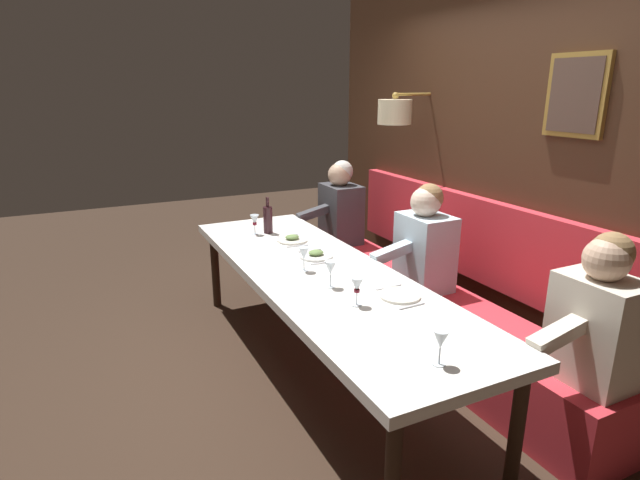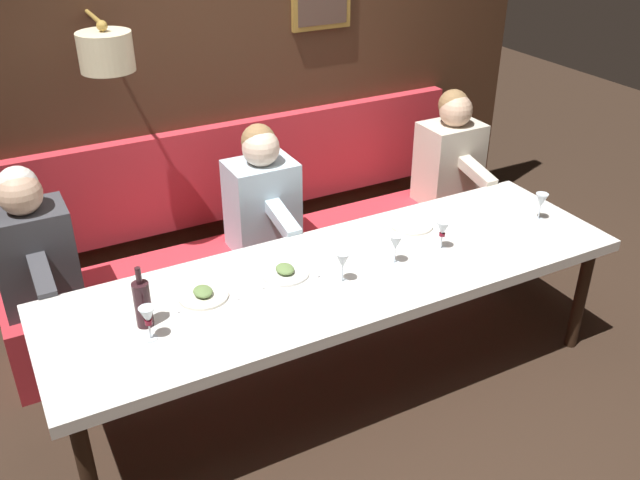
{
  "view_description": "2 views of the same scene",
  "coord_description": "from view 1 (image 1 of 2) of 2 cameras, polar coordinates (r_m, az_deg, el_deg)",
  "views": [
    {
      "loc": [
        -1.38,
        -2.81,
        1.9
      ],
      "look_at": [
        0.05,
        0.1,
        0.92
      ],
      "focal_mm": 28.47,
      "sensor_mm": 36.0,
      "label": 1
    },
    {
      "loc": [
        -2.57,
        1.49,
        2.59
      ],
      "look_at": [
        0.05,
        0.1,
        0.92
      ],
      "focal_mm": 38.68,
      "sensor_mm": 36.0,
      "label": 2
    }
  ],
  "objects": [
    {
      "name": "back_wall_panel",
      "position": [
        4.03,
        19.17,
        8.26
      ],
      "size": [
        0.59,
        4.4,
        2.9
      ],
      "color": "#422819",
      "rests_on": "ground_plane"
    },
    {
      "name": "wine_glass_2",
      "position": [
        4.17,
        -7.36,
        2.18
      ],
      "size": [
        0.07,
        0.07,
        0.16
      ],
      "color": "silver",
      "rests_on": "dining_table"
    },
    {
      "name": "place_setting_0",
      "position": [
        3.6,
        -0.46,
        -1.7
      ],
      "size": [
        0.24,
        0.31,
        0.05
      ],
      "color": "silver",
      "rests_on": "dining_table"
    },
    {
      "name": "diner_near",
      "position": [
        3.8,
        11.67,
        -0.11
      ],
      "size": [
        0.6,
        0.4,
        0.79
      ],
      "color": "silver",
      "rests_on": "banquette_bench"
    },
    {
      "name": "place_setting_1",
      "position": [
        2.98,
        8.94,
        -6.19
      ],
      "size": [
        0.24,
        0.31,
        0.01
      ],
      "color": "silver",
      "rests_on": "dining_table"
    },
    {
      "name": "diner_nearest",
      "position": [
        2.9,
        28.83,
        -7.39
      ],
      "size": [
        0.6,
        0.4,
        0.79
      ],
      "color": "beige",
      "rests_on": "banquette_bench"
    },
    {
      "name": "ground_plane",
      "position": [
        3.66,
        -0.01,
        -14.44
      ],
      "size": [
        12.0,
        12.0,
        0.0
      ],
      "primitive_type": "plane",
      "color": "#332319"
    },
    {
      "name": "place_setting_2",
      "position": [
        3.98,
        -3.14,
        0.08
      ],
      "size": [
        0.24,
        0.32,
        0.05
      ],
      "color": "silver",
      "rests_on": "dining_table"
    },
    {
      "name": "wine_glass_1",
      "position": [
        2.28,
        13.4,
        -10.92
      ],
      "size": [
        0.07,
        0.07,
        0.16
      ],
      "color": "silver",
      "rests_on": "dining_table"
    },
    {
      "name": "wine_bottle",
      "position": [
        4.19,
        -5.88,
        2.33
      ],
      "size": [
        0.08,
        0.08,
        0.3
      ],
      "color": "#33191E",
      "rests_on": "dining_table"
    },
    {
      "name": "wine_glass_3",
      "position": [
        2.8,
        4.18,
        -5.16
      ],
      "size": [
        0.07,
        0.07,
        0.16
      ],
      "color": "silver",
      "rests_on": "dining_table"
    },
    {
      "name": "wine_glass_4",
      "position": [
        3.31,
        -1.83,
        -1.58
      ],
      "size": [
        0.07,
        0.07,
        0.16
      ],
      "color": "silver",
      "rests_on": "dining_table"
    },
    {
      "name": "banquette_bench",
      "position": [
        3.98,
        11.7,
        -8.43
      ],
      "size": [
        0.52,
        3.2,
        0.45
      ],
      "primitive_type": "cube",
      "color": "red",
      "rests_on": "ground_plane"
    },
    {
      "name": "dining_table",
      "position": [
        3.36,
        -0.01,
        -4.45
      ],
      "size": [
        0.9,
        3.0,
        0.74
      ],
      "color": "silver",
      "rests_on": "ground_plane"
    },
    {
      "name": "wine_glass_0",
      "position": [
        3.04,
        1.18,
        -3.25
      ],
      "size": [
        0.07,
        0.07,
        0.16
      ],
      "color": "silver",
      "rests_on": "dining_table"
    },
    {
      "name": "diner_middle",
      "position": [
        4.86,
        2.29,
        3.94
      ],
      "size": [
        0.6,
        0.4,
        0.79
      ],
      "color": "#3D3D42",
      "rests_on": "banquette_bench"
    }
  ]
}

